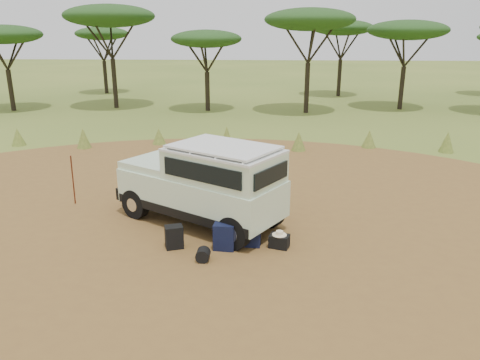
# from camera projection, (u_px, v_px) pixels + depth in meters

# --- Properties ---
(ground) EXTENTS (140.00, 140.00, 0.00)m
(ground) POSITION_uv_depth(u_px,v_px,m) (196.00, 232.00, 11.50)
(ground) COLOR #546A26
(ground) RESTS_ON ground
(dirt_clearing) EXTENTS (23.00, 23.00, 0.01)m
(dirt_clearing) POSITION_uv_depth(u_px,v_px,m) (196.00, 232.00, 11.50)
(dirt_clearing) COLOR brown
(dirt_clearing) RESTS_ON ground
(grass_fringe) EXTENTS (36.60, 1.60, 0.90)m
(grass_fringe) POSITION_uv_depth(u_px,v_px,m) (229.00, 139.00, 19.61)
(grass_fringe) COLOR #546A26
(grass_fringe) RESTS_ON ground
(acacia_treeline) EXTENTS (46.70, 13.20, 6.26)m
(acacia_treeline) POSITION_uv_depth(u_px,v_px,m) (254.00, 28.00, 28.80)
(acacia_treeline) COLOR black
(acacia_treeline) RESTS_ON ground
(safari_vehicle) EXTENTS (4.61, 3.75, 2.14)m
(safari_vehicle) POSITION_uv_depth(u_px,v_px,m) (205.00, 185.00, 11.72)
(safari_vehicle) COLOR silver
(safari_vehicle) RESTS_ON ground
(walking_staff) EXTENTS (0.26, 0.47, 1.54)m
(walking_staff) POSITION_uv_depth(u_px,v_px,m) (73.00, 180.00, 12.96)
(walking_staff) COLOR brown
(walking_staff) RESTS_ON ground
(backpack_black) EXTENTS (0.47, 0.40, 0.54)m
(backpack_black) POSITION_uv_depth(u_px,v_px,m) (174.00, 237.00, 10.60)
(backpack_black) COLOR black
(backpack_black) RESTS_ON ground
(backpack_navy) EXTENTS (0.50, 0.38, 0.62)m
(backpack_navy) POSITION_uv_depth(u_px,v_px,m) (224.00, 237.00, 10.53)
(backpack_navy) COLOR black
(backpack_navy) RESTS_ON ground
(backpack_olive) EXTENTS (0.34, 0.26, 0.45)m
(backpack_olive) POSITION_uv_depth(u_px,v_px,m) (248.00, 236.00, 10.77)
(backpack_olive) COLOR #3A431F
(backpack_olive) RESTS_ON ground
(duffel_navy) EXTENTS (0.39, 0.31, 0.42)m
(duffel_navy) POSITION_uv_depth(u_px,v_px,m) (252.00, 238.00, 10.72)
(duffel_navy) COLOR black
(duffel_navy) RESTS_ON ground
(hard_case) EXTENTS (0.51, 0.42, 0.31)m
(hard_case) POSITION_uv_depth(u_px,v_px,m) (279.00, 241.00, 10.65)
(hard_case) COLOR black
(hard_case) RESTS_ON ground
(stuff_sack) EXTENTS (0.30, 0.30, 0.30)m
(stuff_sack) POSITION_uv_depth(u_px,v_px,m) (203.00, 255.00, 10.03)
(stuff_sack) COLOR black
(stuff_sack) RESTS_ON ground
(safari_hat) EXTENTS (0.33, 0.33, 0.10)m
(safari_hat) POSITION_uv_depth(u_px,v_px,m) (279.00, 234.00, 10.59)
(safari_hat) COLOR beige
(safari_hat) RESTS_ON hard_case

